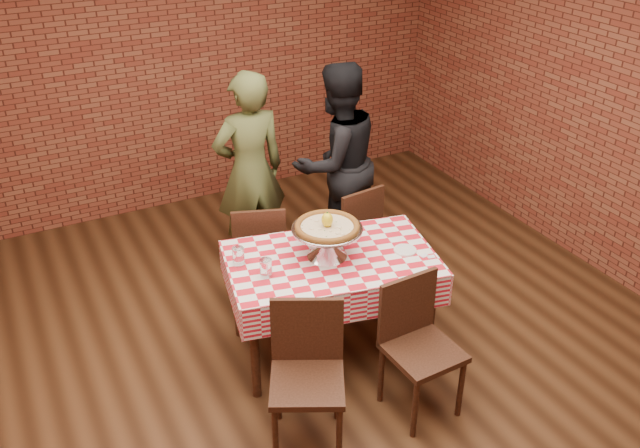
{
  "coord_description": "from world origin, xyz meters",
  "views": [
    {
      "loc": [
        -1.55,
        -3.04,
        3.16
      ],
      "look_at": [
        0.26,
        0.45,
        0.95
      ],
      "focal_mm": 38.5,
      "sensor_mm": 36.0,
      "label": 1
    }
  ],
  "objects_px": {
    "condiment_caddy": "(325,225)",
    "diner_olive": "(250,171)",
    "water_glass_right": "(238,256)",
    "diner_black": "(336,162)",
    "water_glass_left": "(266,268)",
    "chair_near_left": "(307,383)",
    "chair_near_right": "(423,353)",
    "pizza_stand": "(327,242)",
    "pizza": "(327,227)",
    "chair_far_right": "(348,232)",
    "table": "(331,305)",
    "chair_far_left": "(259,250)"
  },
  "relations": [
    {
      "from": "table",
      "to": "chair_near_left",
      "type": "bearing_deg",
      "value": -127.2
    },
    {
      "from": "water_glass_left",
      "to": "water_glass_right",
      "type": "height_order",
      "value": "same"
    },
    {
      "from": "water_glass_right",
      "to": "condiment_caddy",
      "type": "xyz_separation_m",
      "value": [
        0.68,
        0.11,
        0.0
      ]
    },
    {
      "from": "water_glass_right",
      "to": "diner_olive",
      "type": "bearing_deg",
      "value": 64.38
    },
    {
      "from": "water_glass_left",
      "to": "diner_black",
      "type": "xyz_separation_m",
      "value": [
        1.14,
        1.17,
        0.02
      ]
    },
    {
      "from": "water_glass_right",
      "to": "chair_near_right",
      "type": "xyz_separation_m",
      "value": [
        0.79,
        -0.97,
        -0.37
      ]
    },
    {
      "from": "chair_near_left",
      "to": "chair_near_right",
      "type": "height_order",
      "value": "chair_near_left"
    },
    {
      "from": "water_glass_left",
      "to": "chair_near_right",
      "type": "height_order",
      "value": "chair_near_right"
    },
    {
      "from": "water_glass_right",
      "to": "diner_black",
      "type": "distance_m",
      "value": 1.57
    },
    {
      "from": "condiment_caddy",
      "to": "pizza",
      "type": "bearing_deg",
      "value": -121.3
    },
    {
      "from": "water_glass_left",
      "to": "chair_near_left",
      "type": "relative_size",
      "value": 0.14
    },
    {
      "from": "pizza_stand",
      "to": "chair_far_right",
      "type": "distance_m",
      "value": 0.99
    },
    {
      "from": "table",
      "to": "chair_near_right",
      "type": "distance_m",
      "value": 0.81
    },
    {
      "from": "chair_near_left",
      "to": "chair_far_left",
      "type": "height_order",
      "value": "chair_near_left"
    },
    {
      "from": "water_glass_right",
      "to": "diner_olive",
      "type": "xyz_separation_m",
      "value": [
        0.55,
        1.14,
        0.01
      ]
    },
    {
      "from": "water_glass_right",
      "to": "condiment_caddy",
      "type": "distance_m",
      "value": 0.69
    },
    {
      "from": "chair_far_right",
      "to": "chair_near_right",
      "type": "bearing_deg",
      "value": 70.44
    },
    {
      "from": "pizza_stand",
      "to": "pizza",
      "type": "relative_size",
      "value": 1.13
    },
    {
      "from": "chair_near_left",
      "to": "chair_near_right",
      "type": "relative_size",
      "value": 1.01
    },
    {
      "from": "water_glass_left",
      "to": "chair_near_right",
      "type": "xyz_separation_m",
      "value": [
        0.69,
        -0.77,
        -0.37
      ]
    },
    {
      "from": "chair_near_left",
      "to": "diner_black",
      "type": "bearing_deg",
      "value": 83.99
    },
    {
      "from": "pizza_stand",
      "to": "chair_far_left",
      "type": "xyz_separation_m",
      "value": [
        -0.18,
        0.76,
        -0.43
      ]
    },
    {
      "from": "diner_olive",
      "to": "pizza",
      "type": "bearing_deg",
      "value": 89.74
    },
    {
      "from": "chair_far_right",
      "to": "water_glass_left",
      "type": "bearing_deg",
      "value": 28.62
    },
    {
      "from": "pizza_stand",
      "to": "chair_near_left",
      "type": "bearing_deg",
      "value": -125.17
    },
    {
      "from": "chair_far_right",
      "to": "water_glass_right",
      "type": "bearing_deg",
      "value": 17.97
    },
    {
      "from": "chair_far_left",
      "to": "pizza",
      "type": "bearing_deg",
      "value": 122.71
    },
    {
      "from": "water_glass_right",
      "to": "chair_far_right",
      "type": "relative_size",
      "value": 0.14
    },
    {
      "from": "pizza",
      "to": "water_glass_left",
      "type": "xyz_separation_m",
      "value": [
        -0.45,
        -0.04,
        -0.16
      ]
    },
    {
      "from": "pizza",
      "to": "chair_near_left",
      "type": "bearing_deg",
      "value": -125.17
    },
    {
      "from": "water_glass_left",
      "to": "diner_olive",
      "type": "xyz_separation_m",
      "value": [
        0.45,
        1.35,
        0.01
      ]
    },
    {
      "from": "water_glass_right",
      "to": "chair_near_left",
      "type": "height_order",
      "value": "chair_near_left"
    },
    {
      "from": "water_glass_left",
      "to": "water_glass_right",
      "type": "xyz_separation_m",
      "value": [
        -0.1,
        0.21,
        0.0
      ]
    },
    {
      "from": "condiment_caddy",
      "to": "diner_olive",
      "type": "xyz_separation_m",
      "value": [
        -0.13,
        1.04,
        0.01
      ]
    },
    {
      "from": "chair_near_right",
      "to": "chair_far_right",
      "type": "xyz_separation_m",
      "value": [
        0.33,
        1.5,
        -0.01
      ]
    },
    {
      "from": "water_glass_left",
      "to": "water_glass_right",
      "type": "relative_size",
      "value": 1.0
    },
    {
      "from": "chair_far_left",
      "to": "diner_black",
      "type": "bearing_deg",
      "value": -137.14
    },
    {
      "from": "diner_black",
      "to": "chair_far_left",
      "type": "bearing_deg",
      "value": 14.9
    },
    {
      "from": "condiment_caddy",
      "to": "diner_olive",
      "type": "distance_m",
      "value": 1.04
    },
    {
      "from": "table",
      "to": "chair_near_left",
      "type": "relative_size",
      "value": 1.5
    },
    {
      "from": "pizza_stand",
      "to": "chair_near_right",
      "type": "xyz_separation_m",
      "value": [
        0.24,
        -0.8,
        -0.42
      ]
    },
    {
      "from": "chair_near_right",
      "to": "chair_far_right",
      "type": "bearing_deg",
      "value": 74.88
    },
    {
      "from": "chair_far_right",
      "to": "diner_black",
      "type": "height_order",
      "value": "diner_black"
    },
    {
      "from": "pizza_stand",
      "to": "pizza",
      "type": "height_order",
      "value": "pizza"
    },
    {
      "from": "table",
      "to": "water_glass_left",
      "type": "relative_size",
      "value": 11.07
    },
    {
      "from": "pizza",
      "to": "diner_olive",
      "type": "relative_size",
      "value": 0.25
    },
    {
      "from": "table",
      "to": "pizza",
      "type": "distance_m",
      "value": 0.6
    },
    {
      "from": "pizza_stand",
      "to": "pizza",
      "type": "distance_m",
      "value": 0.11
    },
    {
      "from": "diner_olive",
      "to": "chair_near_right",
      "type": "bearing_deg",
      "value": 95.99
    },
    {
      "from": "chair_near_right",
      "to": "pizza",
      "type": "bearing_deg",
      "value": 103.56
    }
  ]
}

